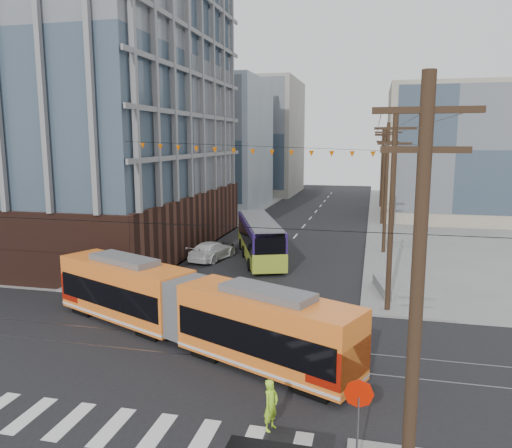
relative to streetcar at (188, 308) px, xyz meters
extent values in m
plane|color=slate|center=(0.90, -4.43, -1.70)|extent=(160.00, 160.00, 0.00)
cube|color=#381E16|center=(-21.10, 18.57, 12.60)|extent=(30.00, 25.00, 28.60)
cube|color=#8C99A5|center=(-16.10, 47.57, 7.30)|extent=(18.00, 16.00, 18.00)
cube|color=gray|center=(16.90, 43.57, 6.30)|extent=(14.00, 14.00, 16.00)
cube|color=gray|center=(-13.10, 67.57, 8.30)|extent=(16.00, 18.00, 20.00)
cube|color=#8C99A5|center=(18.90, 63.57, 5.30)|extent=(16.00, 16.00, 14.00)
cylinder|color=black|center=(9.40, -10.43, 3.80)|extent=(0.30, 0.30, 11.00)
cylinder|color=black|center=(9.40, 51.57, 3.80)|extent=(0.30, 0.30, 11.00)
imported|color=#A9A9A9|center=(-4.99, 6.74, -1.01)|extent=(2.78, 4.43, 1.38)
imported|color=white|center=(-4.12, 16.09, -0.95)|extent=(3.06, 5.49, 1.50)
imported|color=#484848|center=(-4.24, 17.86, -1.09)|extent=(2.06, 4.38, 1.21)
imported|color=#AEF22B|center=(5.34, -6.29, -0.82)|extent=(0.63, 0.76, 1.77)
cube|color=slate|center=(9.20, 9.98, -1.31)|extent=(1.57, 3.99, 0.78)
camera|label=1|loc=(8.40, -21.34, 7.90)|focal=35.00mm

